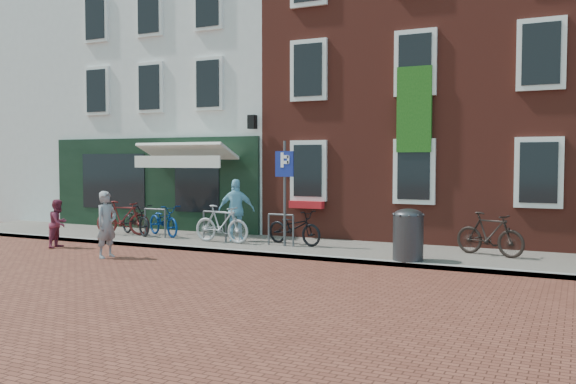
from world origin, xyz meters
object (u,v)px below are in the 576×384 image
at_px(parking_sign, 285,179).
at_px(bicycle_4, 294,227).
at_px(bicycle_0, 136,220).
at_px(bicycle_5, 490,234).
at_px(bicycle_3, 222,224).
at_px(bicycle_1, 123,218).
at_px(bicycle_2, 164,220).
at_px(litter_bin, 408,232).
at_px(woman, 107,224).
at_px(boy, 58,223).
at_px(cafe_person, 236,210).

xyz_separation_m(parking_sign, bicycle_4, (0.11, 0.35, -1.27)).
distance_m(parking_sign, bicycle_0, 5.12).
distance_m(bicycle_0, bicycle_5, 9.91).
bearing_deg(bicycle_3, bicycle_5, -81.74).
bearing_deg(bicycle_1, bicycle_2, -90.32).
distance_m(litter_bin, woman, 6.97).
relative_size(woman, bicycle_0, 0.92).
bearing_deg(bicycle_2, parking_sign, -68.23).
relative_size(litter_bin, boy, 0.96).
relative_size(boy, bicycle_4, 0.74).
xyz_separation_m(woman, bicycle_2, (-0.83, 3.27, -0.24)).
xyz_separation_m(bicycle_2, bicycle_5, (9.01, 0.26, 0.05)).
distance_m(woman, bicycle_5, 8.91).
bearing_deg(bicycle_0, cafe_person, -62.94).
distance_m(parking_sign, woman, 4.48).
bearing_deg(bicycle_5, bicycle_3, 116.05).
distance_m(parking_sign, bicycle_1, 5.43).
xyz_separation_m(litter_bin, cafe_person, (-5.03, 1.19, 0.21)).
relative_size(cafe_person, bicycle_1, 1.01).
relative_size(cafe_person, bicycle_5, 1.01).
xyz_separation_m(bicycle_0, bicycle_2, (0.89, 0.15, 0.00)).
xyz_separation_m(bicycle_0, bicycle_1, (-0.34, -0.17, 0.05)).
relative_size(parking_sign, bicycle_1, 1.62).
bearing_deg(cafe_person, bicycle_5, 161.38).
relative_size(bicycle_0, bicycle_5, 1.03).
height_order(litter_bin, woman, woman).
distance_m(bicycle_1, bicycle_4, 5.42).
xyz_separation_m(bicycle_4, bicycle_5, (4.83, 0.26, 0.05)).
bearing_deg(bicycle_2, bicycle_0, 126.40).
bearing_deg(bicycle_4, bicycle_5, -72.64).
relative_size(boy, bicycle_1, 0.76).
bearing_deg(bicycle_3, cafe_person, -20.41).
height_order(parking_sign, bicycle_0, parking_sign).
bearing_deg(litter_bin, boy, -171.75).
bearing_deg(bicycle_1, bicycle_3, -107.65).
relative_size(parking_sign, bicycle_2, 1.57).
bearing_deg(bicycle_4, bicycle_2, 104.26).
xyz_separation_m(boy, cafe_person, (3.95, 2.49, 0.31)).
height_order(bicycle_1, bicycle_3, same).
xyz_separation_m(bicycle_0, bicycle_4, (5.07, 0.15, 0.00)).
bearing_deg(boy, bicycle_3, -74.23).
bearing_deg(boy, bicycle_2, -43.32).
bearing_deg(woman, bicycle_0, 33.88).
xyz_separation_m(litter_bin, bicycle_3, (-5.22, 0.73, -0.13)).
xyz_separation_m(bicycle_3, bicycle_5, (6.74, 0.74, 0.00)).
bearing_deg(bicycle_1, litter_bin, -110.81).
height_order(bicycle_3, bicycle_4, bicycle_3).
bearing_deg(litter_bin, parking_sign, 165.84).
bearing_deg(bicycle_2, bicycle_4, -63.35).
relative_size(parking_sign, bicycle_3, 1.62).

